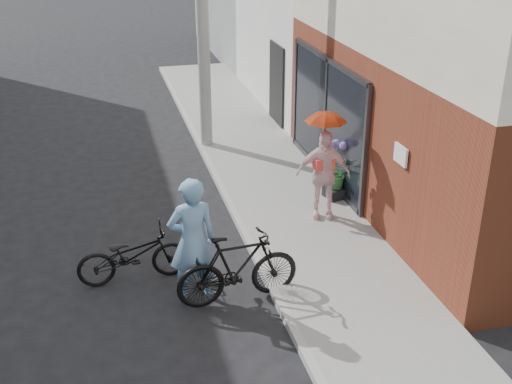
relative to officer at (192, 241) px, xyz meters
name	(u,v)px	position (x,y,z in m)	size (l,w,h in m)	color
ground	(207,288)	(0.23, 0.21, -0.98)	(80.00, 80.00, 0.00)	black
sidewalk	(298,213)	(2.33, 2.21, -0.92)	(2.20, 24.00, 0.12)	gray
curb	(238,220)	(1.17, 2.21, -0.92)	(0.12, 24.00, 0.12)	#9E9E99
officer	(192,241)	(0.00, 0.00, 0.00)	(0.71, 0.47, 1.96)	#6892B9
bike_left	(133,255)	(-0.83, 0.73, -0.53)	(0.60, 1.73, 0.91)	black
bike_right	(238,268)	(0.62, -0.21, -0.42)	(0.52, 1.85, 1.11)	black
kimono_woman	(323,174)	(2.68, 1.90, -0.03)	(0.97, 0.40, 1.66)	silver
parasol	(326,114)	(2.68, 1.90, 1.11)	(0.70, 0.70, 0.62)	#BF3F16
planter	(335,192)	(3.23, 2.61, -0.76)	(0.39, 0.39, 0.21)	black
potted_plant	(337,173)	(3.23, 2.61, -0.34)	(0.56, 0.49, 0.63)	#2C6F33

